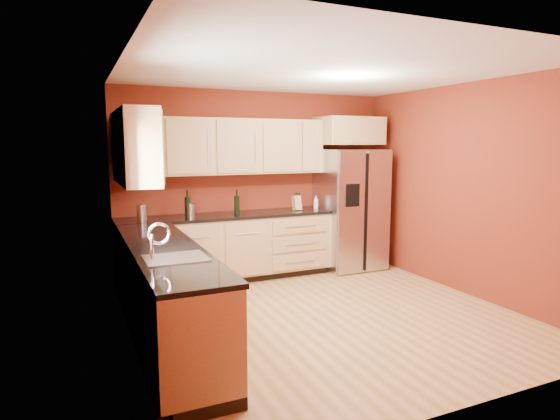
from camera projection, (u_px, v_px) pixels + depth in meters
name	position (u px, v px, depth m)	size (l,w,h in m)	color
floor	(324.00, 315.00, 5.12)	(4.00, 4.00, 0.00)	#A1783E
ceiling	(327.00, 71.00, 4.76)	(4.00, 4.00, 0.00)	silver
wall_back	(257.00, 183.00, 6.75)	(4.00, 0.04, 2.60)	maroon
wall_front	(473.00, 228.00, 3.13)	(4.00, 0.04, 2.60)	maroon
wall_left	(128.00, 208.00, 4.13)	(0.04, 4.00, 2.60)	maroon
wall_right	(467.00, 190.00, 5.75)	(0.04, 4.00, 2.60)	maroon
base_cabinets_back	(228.00, 249.00, 6.37)	(2.90, 0.60, 0.88)	#A0814E
base_cabinets_left	(166.00, 297.00, 4.37)	(0.60, 2.80, 0.88)	#A0814E
countertop_back	(227.00, 216.00, 6.30)	(2.90, 0.62, 0.04)	black
countertop_left	(165.00, 249.00, 4.31)	(0.62, 2.80, 0.04)	black
upper_cabinets_back	(244.00, 146.00, 6.42)	(2.30, 0.33, 0.75)	#A0814E
upper_cabinets_left	(134.00, 147.00, 4.78)	(0.33, 1.35, 0.75)	#A0814E
corner_upper_cabinet	(139.00, 147.00, 5.70)	(0.62, 0.33, 0.75)	#A0814E
over_fridge_cabinet	(349.00, 131.00, 6.91)	(0.92, 0.60, 0.40)	#A0814E
refrigerator	(350.00, 209.00, 7.01)	(0.90, 0.75, 1.78)	#B6B6BB
window	(136.00, 184.00, 3.65)	(0.03, 0.90, 1.00)	white
sink_faucet	(176.00, 241.00, 3.83)	(0.50, 0.42, 0.30)	silver
canister_left	(142.00, 212.00, 5.78)	(0.12, 0.12, 0.20)	#B6B6BB
canister_right	(191.00, 210.00, 6.06)	(0.11, 0.11, 0.17)	#B6B6BB
wine_bottle_a	(237.00, 202.00, 6.33)	(0.07, 0.07, 0.33)	black
wine_bottle_b	(188.00, 203.00, 6.10)	(0.08, 0.08, 0.35)	black
knife_block	(297.00, 203.00, 6.67)	(0.10, 0.09, 0.21)	tan
soap_dispenser	(316.00, 202.00, 6.82)	(0.06, 0.06, 0.19)	silver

